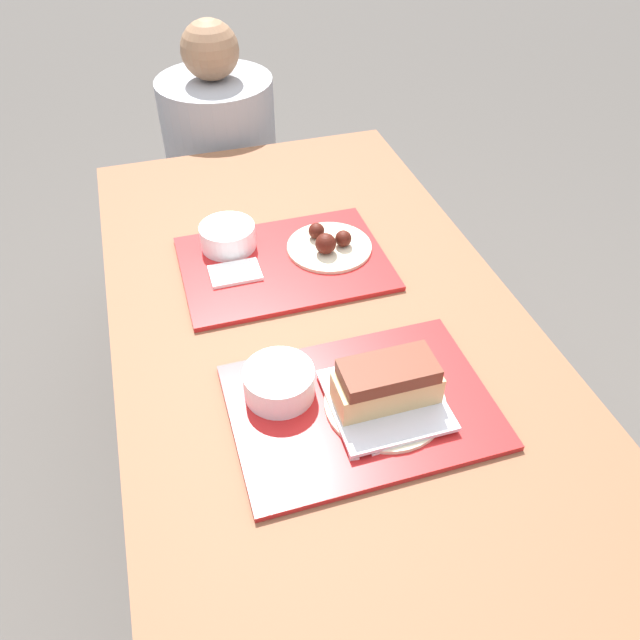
{
  "coord_description": "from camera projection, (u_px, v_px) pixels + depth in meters",
  "views": [
    {
      "loc": [
        -0.28,
        -0.84,
        1.63
      ],
      "look_at": [
        -0.01,
        0.02,
        0.8
      ],
      "focal_mm": 35.0,
      "sensor_mm": 36.0,
      "label": 1
    }
  ],
  "objects": [
    {
      "name": "plastic_knife_near",
      "position": [
        357.0,
        416.0,
        1.08
      ],
      "size": [
        0.02,
        0.17,
        0.0
      ],
      "color": "white",
      "rests_on": "tray_near"
    },
    {
      "name": "tray_far",
      "position": [
        284.0,
        263.0,
        1.41
      ],
      "size": [
        0.46,
        0.33,
        0.01
      ],
      "color": "red",
      "rests_on": "picnic_table"
    },
    {
      "name": "bowl_coleslaw_far",
      "position": [
        228.0,
        235.0,
        1.43
      ],
      "size": [
        0.13,
        0.13,
        0.06
      ],
      "color": "white",
      "rests_on": "tray_far"
    },
    {
      "name": "picnic_table",
      "position": [
        330.0,
        374.0,
        1.3
      ],
      "size": [
        0.84,
        1.71,
        0.76
      ],
      "color": "brown",
      "rests_on": "ground_plane"
    },
    {
      "name": "wings_plate_far",
      "position": [
        329.0,
        244.0,
        1.43
      ],
      "size": [
        0.2,
        0.2,
        0.06
      ],
      "color": "beige",
      "rests_on": "tray_far"
    },
    {
      "name": "plastic_fork_near",
      "position": [
        345.0,
        419.0,
        1.07
      ],
      "size": [
        0.04,
        0.17,
        0.0
      ],
      "color": "white",
      "rests_on": "tray_near"
    },
    {
      "name": "person_seated_across",
      "position": [
        221.0,
        142.0,
        2.04
      ],
      "size": [
        0.36,
        0.36,
        0.64
      ],
      "color": "#9E9EA3",
      "rests_on": "picnic_bench_far"
    },
    {
      "name": "tray_near",
      "position": [
        359.0,
        407.0,
        1.1
      ],
      "size": [
        0.46,
        0.33,
        0.01
      ],
      "color": "red",
      "rests_on": "picnic_table"
    },
    {
      "name": "picnic_bench_far",
      "position": [
        240.0,
        224.0,
        2.27
      ],
      "size": [
        0.8,
        0.28,
        0.42
      ],
      "color": "brown",
      "rests_on": "ground_plane"
    },
    {
      "name": "napkin_far",
      "position": [
        235.0,
        273.0,
        1.37
      ],
      "size": [
        0.11,
        0.08,
        0.01
      ],
      "color": "white",
      "rests_on": "tray_far"
    },
    {
      "name": "bowl_coleslaw_near",
      "position": [
        279.0,
        381.0,
        1.1
      ],
      "size": [
        0.13,
        0.13,
        0.06
      ],
      "color": "white",
      "rests_on": "tray_near"
    },
    {
      "name": "ground_plane",
      "position": [
        328.0,
        536.0,
        1.75
      ],
      "size": [
        12.0,
        12.0,
        0.0
      ],
      "primitive_type": "plane",
      "color": "#4C4742"
    },
    {
      "name": "brisket_sandwich_plate",
      "position": [
        386.0,
        390.0,
        1.07
      ],
      "size": [
        0.22,
        0.22,
        0.1
      ],
      "color": "beige",
      "rests_on": "tray_near"
    }
  ]
}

